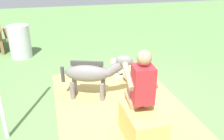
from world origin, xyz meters
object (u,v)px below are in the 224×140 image
(pony_standing, at_px, (92,73))
(water_barrel, at_px, (20,42))
(pony_lying, at_px, (135,77))
(hay_bale, at_px, (142,125))
(person_seated, at_px, (140,88))

(pony_standing, bearing_deg, water_barrel, 28.17)
(pony_lying, distance_m, water_barrel, 3.48)
(hay_bale, distance_m, pony_standing, 1.47)
(pony_lying, bearing_deg, water_barrel, 45.24)
(pony_standing, xyz_separation_m, pony_lying, (0.33, -0.98, -0.34))
(pony_standing, height_order, pony_lying, pony_standing)
(hay_bale, xyz_separation_m, pony_lying, (1.69, -0.52, -0.05))
(pony_lying, bearing_deg, person_seated, 161.47)
(pony_lying, xyz_separation_m, water_barrel, (2.44, 2.47, 0.26))
(hay_bale, height_order, water_barrel, water_barrel)
(hay_bale, bearing_deg, pony_standing, 18.63)
(person_seated, height_order, pony_standing, person_seated)
(pony_lying, bearing_deg, hay_bale, 162.80)
(hay_bale, height_order, pony_lying, hay_bale)
(hay_bale, bearing_deg, water_barrel, 25.17)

